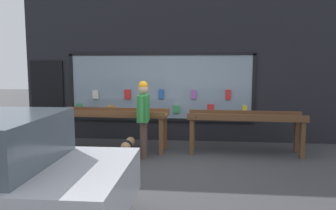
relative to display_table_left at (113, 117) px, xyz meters
name	(u,v)px	position (x,y,z in m)	size (l,w,h in m)	color
ground_plane	(173,167)	(1.51, -1.19, -0.77)	(40.00, 40.00, 0.00)	#38383A
shopfront_facade	(179,70)	(1.44, 1.20, 1.09)	(8.34, 0.29, 3.80)	black
display_table_left	(113,117)	(0.00, 0.00, 0.00)	(2.58, 0.80, 0.96)	brown
display_table_right	(245,120)	(3.01, 0.00, -0.03)	(2.58, 0.80, 0.93)	brown
person_browsing	(143,113)	(0.82, -0.60, 0.19)	(0.24, 0.66, 1.65)	#4C382D
small_dog	(127,146)	(0.52, -0.84, -0.46)	(0.27, 0.60, 0.46)	#99724C
sandwich_board_sign	(16,131)	(-2.24, -0.30, -0.31)	(0.55, 0.83, 0.91)	#193F19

